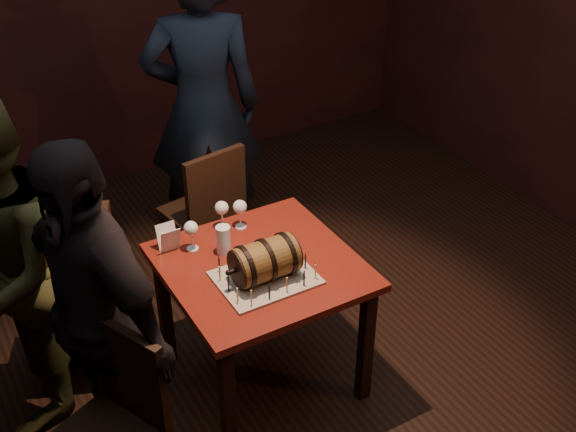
{
  "coord_description": "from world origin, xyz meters",
  "views": [
    {
      "loc": [
        -1.38,
        -2.47,
        2.83
      ],
      "look_at": [
        0.08,
        0.05,
        0.95
      ],
      "focal_mm": 45.0,
      "sensor_mm": 36.0,
      "label": 1
    }
  ],
  "objects_px": {
    "wine_glass_left": "(191,229)",
    "pint_of_ale": "(223,240)",
    "wine_glass_right": "(240,208)",
    "barrel_cake": "(265,260)",
    "person_left_rear": "(1,272)",
    "chair_left_rear": "(93,290)",
    "wine_glass_mid": "(222,209)",
    "person_back": "(203,109)",
    "chair_back": "(208,208)",
    "pub_table": "(261,282)",
    "chair_left_front": "(116,417)",
    "person_left_front": "(92,316)"
  },
  "relations": [
    {
      "from": "wine_glass_left",
      "to": "pub_table",
      "type": "bearing_deg",
      "value": -49.56
    },
    {
      "from": "wine_glass_left",
      "to": "person_left_rear",
      "type": "height_order",
      "value": "person_left_rear"
    },
    {
      "from": "barrel_cake",
      "to": "chair_back",
      "type": "xyz_separation_m",
      "value": [
        0.17,
        1.04,
        -0.34
      ]
    },
    {
      "from": "wine_glass_left",
      "to": "person_left_rear",
      "type": "bearing_deg",
      "value": 171.21
    },
    {
      "from": "wine_glass_left",
      "to": "pint_of_ale",
      "type": "bearing_deg",
      "value": -40.4
    },
    {
      "from": "wine_glass_right",
      "to": "pint_of_ale",
      "type": "distance_m",
      "value": 0.24
    },
    {
      "from": "wine_glass_left",
      "to": "chair_left_rear",
      "type": "height_order",
      "value": "chair_left_rear"
    },
    {
      "from": "pub_table",
      "to": "chair_left_front",
      "type": "xyz_separation_m",
      "value": [
        -0.87,
        -0.36,
        -0.12
      ]
    },
    {
      "from": "barrel_cake",
      "to": "chair_left_front",
      "type": "bearing_deg",
      "value": -163.82
    },
    {
      "from": "person_left_rear",
      "to": "chair_left_rear",
      "type": "bearing_deg",
      "value": 127.02
    },
    {
      "from": "chair_left_rear",
      "to": "person_back",
      "type": "height_order",
      "value": "person_back"
    },
    {
      "from": "wine_glass_left",
      "to": "chair_left_front",
      "type": "relative_size",
      "value": 0.17
    },
    {
      "from": "wine_glass_mid",
      "to": "wine_glass_right",
      "type": "xyz_separation_m",
      "value": [
        0.09,
        -0.04,
        0.0
      ]
    },
    {
      "from": "person_left_rear",
      "to": "wine_glass_left",
      "type": "bearing_deg",
      "value": 105.26
    },
    {
      "from": "chair_back",
      "to": "person_back",
      "type": "bearing_deg",
      "value": 65.27
    },
    {
      "from": "chair_left_rear",
      "to": "person_left_front",
      "type": "bearing_deg",
      "value": -103.1
    },
    {
      "from": "barrel_cake",
      "to": "chair_left_rear",
      "type": "height_order",
      "value": "barrel_cake"
    },
    {
      "from": "wine_glass_left",
      "to": "pint_of_ale",
      "type": "height_order",
      "value": "wine_glass_left"
    },
    {
      "from": "wine_glass_left",
      "to": "wine_glass_mid",
      "type": "xyz_separation_m",
      "value": [
        0.21,
        0.09,
        -0.0
      ]
    },
    {
      "from": "wine_glass_right",
      "to": "person_left_front",
      "type": "bearing_deg",
      "value": -156.4
    },
    {
      "from": "wine_glass_left",
      "to": "pint_of_ale",
      "type": "distance_m",
      "value": 0.17
    },
    {
      "from": "barrel_cake",
      "to": "person_left_rear",
      "type": "bearing_deg",
      "value": 153.75
    },
    {
      "from": "chair_left_rear",
      "to": "barrel_cake",
      "type": "bearing_deg",
      "value": -42.87
    },
    {
      "from": "wine_glass_mid",
      "to": "chair_left_front",
      "type": "xyz_separation_m",
      "value": [
        -0.85,
        -0.73,
        -0.34
      ]
    },
    {
      "from": "chair_left_rear",
      "to": "chair_left_front",
      "type": "height_order",
      "value": "same"
    },
    {
      "from": "pint_of_ale",
      "to": "chair_back",
      "type": "distance_m",
      "value": 0.84
    },
    {
      "from": "barrel_cake",
      "to": "chair_back",
      "type": "bearing_deg",
      "value": 80.77
    },
    {
      "from": "person_back",
      "to": "person_left_front",
      "type": "xyz_separation_m",
      "value": [
        -1.14,
        -1.36,
        -0.16
      ]
    },
    {
      "from": "wine_glass_mid",
      "to": "person_left_rear",
      "type": "relative_size",
      "value": 0.09
    },
    {
      "from": "wine_glass_mid",
      "to": "person_back",
      "type": "relative_size",
      "value": 0.08
    },
    {
      "from": "chair_left_front",
      "to": "chair_back",
      "type": "bearing_deg",
      "value": 51.84
    },
    {
      "from": "person_left_rear",
      "to": "pub_table",
      "type": "bearing_deg",
      "value": 93.74
    },
    {
      "from": "pub_table",
      "to": "chair_left_rear",
      "type": "bearing_deg",
      "value": 144.54
    },
    {
      "from": "chair_left_rear",
      "to": "chair_left_front",
      "type": "xyz_separation_m",
      "value": [
        -0.17,
        -0.86,
        0.0
      ]
    },
    {
      "from": "wine_glass_left",
      "to": "chair_left_front",
      "type": "distance_m",
      "value": 0.97
    },
    {
      "from": "wine_glass_right",
      "to": "chair_left_rear",
      "type": "height_order",
      "value": "chair_left_rear"
    },
    {
      "from": "chair_left_front",
      "to": "pint_of_ale",
      "type": "bearing_deg",
      "value": 34.85
    },
    {
      "from": "barrel_cake",
      "to": "chair_left_front",
      "type": "relative_size",
      "value": 0.38
    },
    {
      "from": "wine_glass_left",
      "to": "wine_glass_right",
      "type": "distance_m",
      "value": 0.3
    },
    {
      "from": "person_left_front",
      "to": "chair_back",
      "type": "bearing_deg",
      "value": 116.23
    },
    {
      "from": "chair_back",
      "to": "chair_left_rear",
      "type": "distance_m",
      "value": 0.93
    },
    {
      "from": "person_left_front",
      "to": "person_back",
      "type": "bearing_deg",
      "value": 120.78
    },
    {
      "from": "pint_of_ale",
      "to": "person_back",
      "type": "xyz_separation_m",
      "value": [
        0.42,
        1.12,
        0.16
      ]
    },
    {
      "from": "chair_back",
      "to": "person_left_rear",
      "type": "bearing_deg",
      "value": -157.63
    },
    {
      "from": "chair_back",
      "to": "person_left_front",
      "type": "height_order",
      "value": "person_left_front"
    },
    {
      "from": "person_left_rear",
      "to": "chair_back",
      "type": "bearing_deg",
      "value": 136.42
    },
    {
      "from": "barrel_cake",
      "to": "wine_glass_right",
      "type": "relative_size",
      "value": 2.2
    },
    {
      "from": "barrel_cake",
      "to": "person_left_rear",
      "type": "distance_m",
      "value": 1.19
    },
    {
      "from": "pint_of_ale",
      "to": "chair_left_rear",
      "type": "bearing_deg",
      "value": 150.79
    },
    {
      "from": "wine_glass_mid",
      "to": "wine_glass_right",
      "type": "height_order",
      "value": "same"
    }
  ]
}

